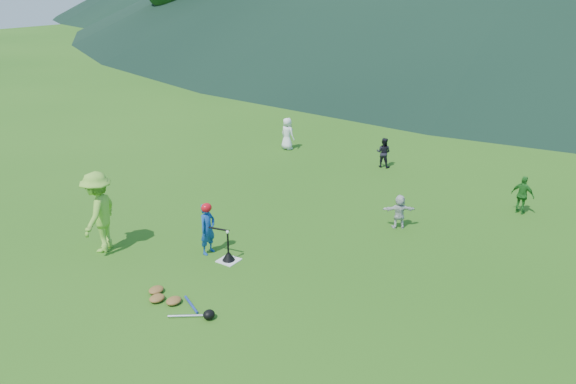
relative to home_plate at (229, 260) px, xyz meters
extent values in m
plane|color=#275C15|center=(0.00, 0.00, -0.01)|extent=(120.00, 120.00, 0.00)
cube|color=silver|center=(0.00, 0.00, 0.00)|extent=(0.45, 0.45, 0.02)
sphere|color=white|center=(0.00, 0.00, 0.73)|extent=(0.08, 0.08, 0.08)
imported|color=#144290|center=(-0.65, 0.06, 0.61)|extent=(0.31, 0.46, 1.25)
imported|color=#80C439|center=(-2.88, -1.21, 0.97)|extent=(1.21, 1.46, 1.97)
imported|color=white|center=(-3.77, 8.17, 0.59)|extent=(0.65, 0.48, 1.21)
imported|color=black|center=(0.14, 8.22, 0.51)|extent=(0.55, 0.46, 1.03)
imported|color=#237222|center=(5.01, 6.63, 0.53)|extent=(0.67, 0.38, 1.08)
imported|color=silver|center=(2.55, 3.88, 0.45)|extent=(0.85, 0.70, 0.91)
cone|color=black|center=(0.00, 0.00, 0.10)|extent=(0.30, 0.30, 0.18)
cylinder|color=black|center=(0.00, 0.00, 0.44)|extent=(0.04, 0.04, 0.50)
ellipsoid|color=red|center=(-0.65, 0.06, 1.16)|extent=(0.24, 0.26, 0.22)
cylinder|color=black|center=(-0.35, 0.07, 0.69)|extent=(0.62, 0.13, 0.07)
ellipsoid|color=olive|center=(-0.13, -2.14, 0.05)|extent=(0.28, 0.34, 0.13)
ellipsoid|color=olive|center=(0.22, -2.02, 0.05)|extent=(0.28, 0.34, 0.13)
ellipsoid|color=olive|center=(-0.38, -1.92, 0.05)|extent=(0.28, 0.34, 0.13)
cylinder|color=silver|center=(0.77, -2.24, 0.02)|extent=(0.62, 0.47, 0.06)
cylinder|color=#263FA5|center=(0.57, -1.89, 0.02)|extent=(0.63, 0.36, 0.05)
ellipsoid|color=black|center=(1.17, -2.04, 0.08)|extent=(0.22, 0.24, 0.19)
cube|color=gray|center=(0.00, 28.00, 0.59)|extent=(70.00, 0.03, 1.20)
cube|color=yellow|center=(0.00, 28.00, 1.23)|extent=(70.00, 0.08, 0.08)
cylinder|color=gray|center=(-35.00, 28.00, 0.59)|extent=(0.07, 0.07, 1.30)
cylinder|color=gray|center=(0.00, 28.00, 0.59)|extent=(0.07, 0.07, 1.30)
cylinder|color=#382314|center=(-32.00, 32.00, 1.56)|extent=(0.56, 0.56, 3.15)
cylinder|color=#382314|center=(-27.20, 33.50, 1.86)|extent=(0.56, 0.56, 3.74)
cylinder|color=#382314|center=(-22.40, 35.00, 2.16)|extent=(0.56, 0.56, 4.34)
cylinder|color=#382314|center=(-17.60, 32.00, 1.58)|extent=(0.56, 0.56, 3.18)
cylinder|color=#382314|center=(-12.80, 33.50, 1.88)|extent=(0.56, 0.56, 3.78)
cylinder|color=#382314|center=(-8.00, 35.00, 2.18)|extent=(0.56, 0.56, 4.38)
cylinder|color=#382314|center=(-3.20, 32.00, 1.60)|extent=(0.56, 0.56, 3.22)
cylinder|color=#382314|center=(1.60, 33.50, 1.90)|extent=(0.56, 0.56, 3.81)
camera|label=1|loc=(7.50, -8.87, 6.20)|focal=35.00mm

